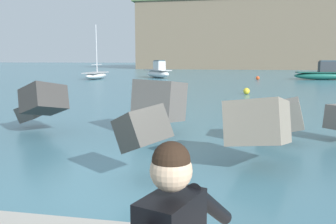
{
  "coord_description": "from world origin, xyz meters",
  "views": [
    {
      "loc": [
        2.32,
        -6.17,
        2.41
      ],
      "look_at": [
        1.0,
        0.5,
        1.4
      ],
      "focal_mm": 38.61,
      "sensor_mm": 36.0,
      "label": 1
    }
  ],
  "objects_px": {
    "boat_near_centre": "(324,74)",
    "mooring_buoy_inner": "(246,91)",
    "mooring_buoy_middle": "(258,78)",
    "boat_near_left": "(96,75)",
    "boat_mid_left": "(158,72)"
  },
  "relations": [
    {
      "from": "boat_near_centre",
      "to": "mooring_buoy_inner",
      "type": "xyz_separation_m",
      "value": [
        -8.95,
        -18.98,
        -0.46
      ]
    },
    {
      "from": "mooring_buoy_middle",
      "to": "mooring_buoy_inner",
      "type": "bearing_deg",
      "value": -95.14
    },
    {
      "from": "boat_near_left",
      "to": "mooring_buoy_inner",
      "type": "distance_m",
      "value": 23.15
    },
    {
      "from": "boat_near_centre",
      "to": "boat_mid_left",
      "type": "bearing_deg",
      "value": 178.77
    },
    {
      "from": "boat_near_left",
      "to": "mooring_buoy_inner",
      "type": "relative_size",
      "value": 14.41
    },
    {
      "from": "boat_near_centre",
      "to": "mooring_buoy_middle",
      "type": "relative_size",
      "value": 14.7
    },
    {
      "from": "boat_mid_left",
      "to": "mooring_buoy_middle",
      "type": "xyz_separation_m",
      "value": [
        12.06,
        -2.26,
        -0.49
      ]
    },
    {
      "from": "mooring_buoy_inner",
      "to": "mooring_buoy_middle",
      "type": "relative_size",
      "value": 1.0
    },
    {
      "from": "boat_mid_left",
      "to": "mooring_buoy_inner",
      "type": "xyz_separation_m",
      "value": [
        10.52,
        -19.4,
        -0.49
      ]
    },
    {
      "from": "boat_near_left",
      "to": "boat_near_centre",
      "type": "distance_m",
      "value": 26.37
    },
    {
      "from": "boat_near_centre",
      "to": "boat_mid_left",
      "type": "xyz_separation_m",
      "value": [
        -19.47,
        0.42,
        0.03
      ]
    },
    {
      "from": "boat_near_left",
      "to": "mooring_buoy_middle",
      "type": "relative_size",
      "value": 14.41
    },
    {
      "from": "boat_near_centre",
      "to": "boat_mid_left",
      "type": "relative_size",
      "value": 1.36
    },
    {
      "from": "boat_near_centre",
      "to": "mooring_buoy_inner",
      "type": "relative_size",
      "value": 14.7
    },
    {
      "from": "boat_mid_left",
      "to": "mooring_buoy_inner",
      "type": "distance_m",
      "value": 22.08
    }
  ]
}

